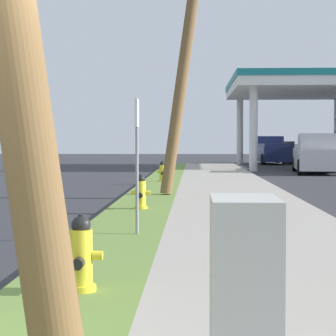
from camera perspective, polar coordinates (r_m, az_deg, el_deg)
fire_hydrant_nearest at (r=6.40m, az=-7.64°, el=-7.82°), size 0.42×0.38×0.74m
fire_hydrant_second at (r=14.07m, az=-2.41°, el=-2.27°), size 0.42×0.38×0.74m
fire_hydrant_third at (r=23.84m, az=-0.49°, el=-0.39°), size 0.42×0.37×0.74m
utility_pole_midground at (r=18.45m, az=2.12°, el=14.03°), size 2.28×1.06×10.22m
utility_cabinet at (r=4.23m, az=6.70°, el=-10.58°), size 0.48×0.78×1.10m
street_sign_post at (r=10.17m, az=-2.75°, el=2.68°), size 0.05×0.36×2.12m
car_black_by_near_pump at (r=36.63m, az=12.97°, el=0.93°), size 2.19×4.61×1.57m
truck_navy_at_forecourt at (r=46.67m, az=8.99°, el=1.48°), size 2.51×5.54×1.97m
truck_silver_on_apron at (r=33.05m, az=12.92°, el=1.12°), size 2.59×5.57×1.97m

